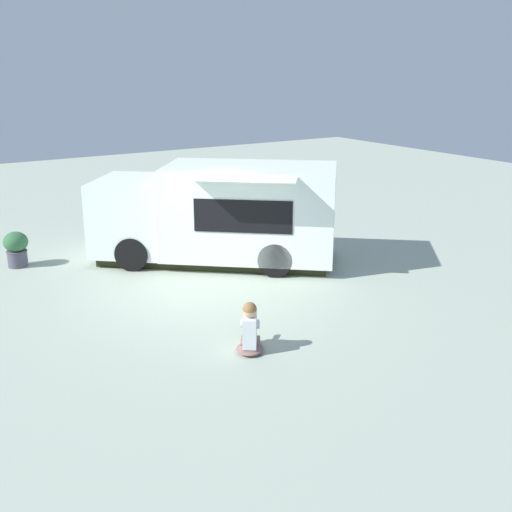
# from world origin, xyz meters

# --- Properties ---
(ground_plane) EXTENTS (40.00, 40.00, 0.00)m
(ground_plane) POSITION_xyz_m (0.00, 0.00, 0.00)
(ground_plane) COLOR #A7B4A0
(food_truck) EXTENTS (5.55, 5.15, 2.25)m
(food_truck) POSITION_xyz_m (-1.28, -1.80, 1.09)
(food_truck) COLOR white
(food_truck) RESTS_ON ground_plane
(person_customer) EXTENTS (0.67, 0.75, 0.86)m
(person_customer) POSITION_xyz_m (0.69, 2.67, 0.35)
(person_customer) COLOR #805E59
(person_customer) RESTS_ON ground_plane
(planter_flowering_far) EXTENTS (0.55, 0.55, 0.81)m
(planter_flowering_far) POSITION_xyz_m (2.84, -3.92, 0.45)
(planter_flowering_far) COLOR #4B4857
(planter_flowering_far) RESTS_ON ground_plane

